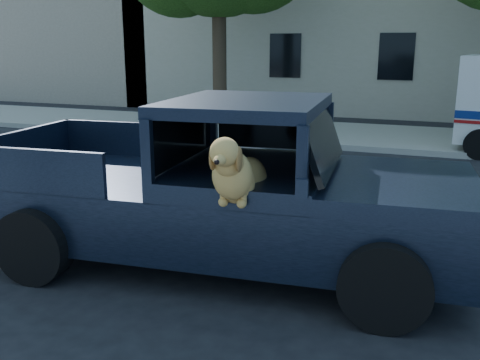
{
  "coord_description": "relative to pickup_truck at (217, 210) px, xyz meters",
  "views": [
    {
      "loc": [
        2.76,
        -6.17,
        2.64
      ],
      "look_at": [
        0.72,
        -0.88,
        1.19
      ],
      "focal_mm": 40.0,
      "sensor_mm": 36.0,
      "label": 1
    }
  ],
  "objects": [
    {
      "name": "pickup_truck",
      "position": [
        0.0,
        0.0,
        0.0
      ],
      "size": [
        5.85,
        3.07,
        2.03
      ],
      "rotation": [
        0.0,
        0.0,
        0.09
      ],
      "color": "black",
      "rests_on": "ground"
    },
    {
      "name": "far_sidewalk",
      "position": [
        -0.28,
        9.71,
        -0.61
      ],
      "size": [
        60.0,
        4.0,
        0.15
      ],
      "primitive_type": "cube",
      "color": "gray",
      "rests_on": "ground"
    },
    {
      "name": "lane_stripes",
      "position": [
        1.72,
        3.91,
        -0.68
      ],
      "size": [
        21.6,
        0.14,
        0.01
      ],
      "primitive_type": null,
      "color": "silver",
      "rests_on": "ground"
    },
    {
      "name": "building_left",
      "position": [
        -15.28,
        17.01,
        3.31
      ],
      "size": [
        12.0,
        6.0,
        8.0
      ],
      "primitive_type": "cube",
      "color": "tan",
      "rests_on": "ground"
    },
    {
      "name": "ground",
      "position": [
        -0.28,
        0.51,
        -0.69
      ],
      "size": [
        120.0,
        120.0,
        0.0
      ],
      "primitive_type": "plane",
      "color": "black",
      "rests_on": "ground"
    }
  ]
}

